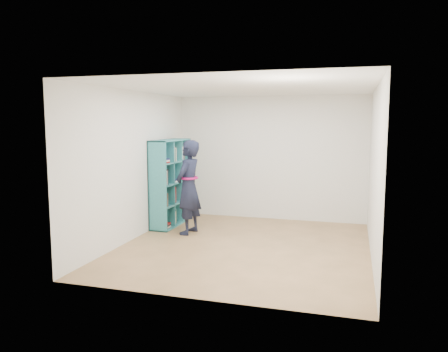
% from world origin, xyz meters
% --- Properties ---
extents(floor, '(4.50, 4.50, 0.00)m').
position_xyz_m(floor, '(0.00, 0.00, 0.00)').
color(floor, olive).
rests_on(floor, ground).
extents(ceiling, '(4.50, 4.50, 0.00)m').
position_xyz_m(ceiling, '(0.00, 0.00, 2.60)').
color(ceiling, white).
rests_on(ceiling, wall_back).
extents(wall_left, '(0.02, 4.50, 2.60)m').
position_xyz_m(wall_left, '(-2.00, 0.00, 1.30)').
color(wall_left, silver).
rests_on(wall_left, floor).
extents(wall_right, '(0.02, 4.50, 2.60)m').
position_xyz_m(wall_right, '(2.00, 0.00, 1.30)').
color(wall_right, silver).
rests_on(wall_right, floor).
extents(wall_back, '(4.00, 0.02, 2.60)m').
position_xyz_m(wall_back, '(0.00, 2.25, 1.30)').
color(wall_back, silver).
rests_on(wall_back, floor).
extents(wall_front, '(4.00, 0.02, 2.60)m').
position_xyz_m(wall_front, '(0.00, -2.25, 1.30)').
color(wall_front, silver).
rests_on(wall_front, floor).
extents(bookshelf, '(0.38, 1.29, 1.71)m').
position_xyz_m(bookshelf, '(-1.83, 1.13, 0.84)').
color(bookshelf, '#276C7B').
rests_on(bookshelf, floor).
extents(person, '(0.49, 0.68, 1.73)m').
position_xyz_m(person, '(-1.20, 0.57, 0.87)').
color(person, black).
rests_on(person, floor).
extents(smartphone, '(0.02, 0.10, 0.13)m').
position_xyz_m(smartphone, '(-1.33, 0.68, 0.98)').
color(smartphone, silver).
rests_on(smartphone, person).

